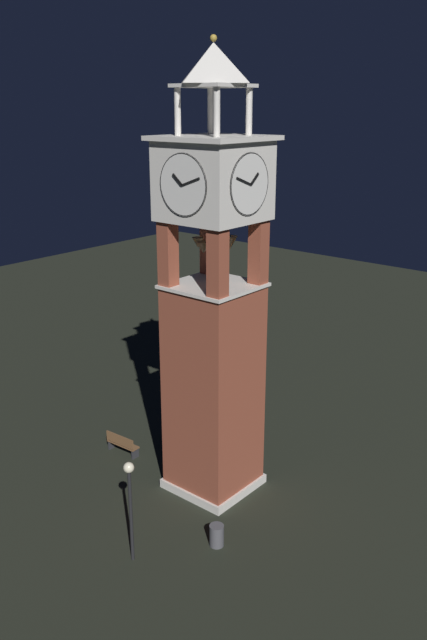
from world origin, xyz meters
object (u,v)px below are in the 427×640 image
lamp_post (130,493)px  trash_bin (217,535)px  park_bench (122,444)px  clock_tower (213,319)px

lamp_post → trash_bin: size_ratio=4.70×
park_bench → lamp_post: size_ratio=0.43×
clock_tower → trash_bin: 7.80m
lamp_post → trash_bin: 3.71m
lamp_post → trash_bin: bearing=144.8°
trash_bin → lamp_post: bearing=-35.2°
park_bench → trash_bin: bearing=73.3°
lamp_post → clock_tower: bearing=-170.8°
park_bench → lamp_post: lamp_post is taller
clock_tower → trash_bin: size_ratio=21.27×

